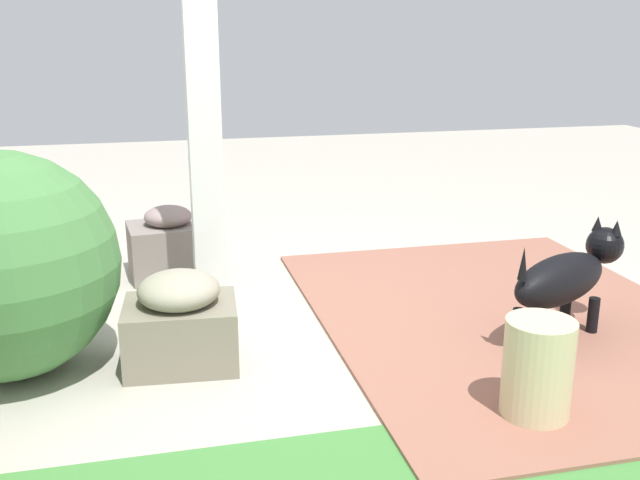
# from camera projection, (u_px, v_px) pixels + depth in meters

# --- Properties ---
(ground_plane) EXTENTS (12.00, 12.00, 0.00)m
(ground_plane) POSITION_uv_depth(u_px,v_px,m) (307.00, 321.00, 3.53)
(ground_plane) COLOR #ABA698
(brick_path) EXTENTS (1.80, 2.40, 0.02)m
(brick_path) POSITION_uv_depth(u_px,v_px,m) (509.00, 318.00, 3.55)
(brick_path) COLOR #935D4B
(brick_path) RESTS_ON ground
(porch_pillar) EXTENTS (0.15, 0.15, 2.42)m
(porch_pillar) POSITION_uv_depth(u_px,v_px,m) (201.00, 62.00, 3.35)
(porch_pillar) COLOR white
(porch_pillar) RESTS_ON ground
(stone_planter_nearest) EXTENTS (0.48, 0.40, 0.40)m
(stone_planter_nearest) POSITION_uv_depth(u_px,v_px,m) (170.00, 245.00, 4.14)
(stone_planter_nearest) COLOR slate
(stone_planter_nearest) RESTS_ON ground
(stone_planter_mid) EXTENTS (0.49, 0.39, 0.41)m
(stone_planter_mid) POSITION_uv_depth(u_px,v_px,m) (181.00, 322.00, 3.04)
(stone_planter_mid) COLOR slate
(stone_planter_mid) RESTS_ON ground
(round_shrub) EXTENTS (0.92, 0.92, 0.92)m
(round_shrub) POSITION_uv_depth(u_px,v_px,m) (2.00, 266.00, 2.89)
(round_shrub) COLOR #467C40
(round_shrub) RESTS_ON ground
(terracotta_pot_tall) EXTENTS (0.24, 0.24, 0.71)m
(terracotta_pot_tall) POSITION_uv_depth(u_px,v_px,m) (19.00, 254.00, 3.72)
(terracotta_pot_tall) COLOR #A8643C
(terracotta_pot_tall) RESTS_ON ground
(dog) EXTENTS (0.72, 0.47, 0.51)m
(dog) POSITION_uv_depth(u_px,v_px,m) (567.00, 276.00, 3.26)
(dog) COLOR black
(dog) RESTS_ON ground
(ceramic_urn) EXTENTS (0.25, 0.25, 0.38)m
(ceramic_urn) POSITION_uv_depth(u_px,v_px,m) (537.00, 370.00, 2.61)
(ceramic_urn) COLOR beige
(ceramic_urn) RESTS_ON ground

